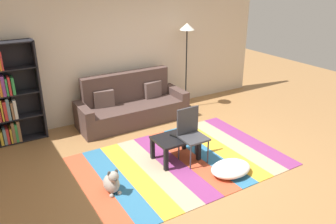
{
  "coord_description": "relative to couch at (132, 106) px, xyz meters",
  "views": [
    {
      "loc": [
        -2.87,
        -3.92,
        2.9
      ],
      "look_at": [
        -0.05,
        0.71,
        0.65
      ],
      "focal_mm": 36.15,
      "sensor_mm": 36.0,
      "label": 1
    }
  ],
  "objects": [
    {
      "name": "ground_plane",
      "position": [
        0.13,
        -2.02,
        -0.34
      ],
      "size": [
        14.0,
        14.0,
        0.0
      ],
      "primitive_type": "plane",
      "color": "#9E7042"
    },
    {
      "name": "back_wall",
      "position": [
        0.13,
        0.53,
        1.01
      ],
      "size": [
        6.8,
        0.1,
        2.7
      ],
      "primitive_type": "cube",
      "color": "beige",
      "rests_on": "ground_plane"
    },
    {
      "name": "rug",
      "position": [
        -0.03,
        -1.91,
        -0.33
      ],
      "size": [
        3.29,
        2.23,
        0.01
      ],
      "color": "#C64C2D",
      "rests_on": "ground_plane"
    },
    {
      "name": "couch",
      "position": [
        0.0,
        0.0,
        0.0
      ],
      "size": [
        2.26,
        0.8,
        1.0
      ],
      "color": "#4C3833",
      "rests_on": "ground_plane"
    },
    {
      "name": "bookshelf",
      "position": [
        -2.24,
        0.28,
        0.53
      ],
      "size": [
        0.9,
        0.28,
        1.83
      ],
      "color": "black",
      "rests_on": "ground_plane"
    },
    {
      "name": "coffee_table",
      "position": [
        -0.07,
        -1.81,
        0.0
      ],
      "size": [
        0.71,
        0.52,
        0.4
      ],
      "color": "black",
      "rests_on": "rug"
    },
    {
      "name": "pouf",
      "position": [
        0.41,
        -2.63,
        -0.23
      ],
      "size": [
        0.66,
        0.49,
        0.19
      ],
      "primitive_type": "ellipsoid",
      "color": "white",
      "rests_on": "rug"
    },
    {
      "name": "dog",
      "position": [
        -1.33,
        -2.11,
        -0.18
      ],
      "size": [
        0.22,
        0.35,
        0.4
      ],
      "color": "#9E998E",
      "rests_on": "ground_plane"
    },
    {
      "name": "standing_lamp",
      "position": [
        1.39,
        0.07,
        1.25
      ],
      "size": [
        0.32,
        0.32,
        1.9
      ],
      "color": "black",
      "rests_on": "ground_plane"
    },
    {
      "name": "tv_remote",
      "position": [
        -0.08,
        -1.77,
        0.09
      ],
      "size": [
        0.1,
        0.16,
        0.02
      ],
      "primitive_type": "cube",
      "rotation": [
        0.0,
        0.0,
        0.37
      ],
      "color": "black",
      "rests_on": "coffee_table"
    },
    {
      "name": "folding_chair",
      "position": [
        0.13,
        -1.94,
        0.2
      ],
      "size": [
        0.4,
        0.4,
        0.9
      ],
      "rotation": [
        0.0,
        0.0,
        -0.95
      ],
      "color": "#38383D",
      "rests_on": "ground_plane"
    }
  ]
}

